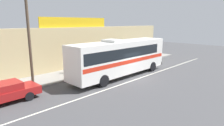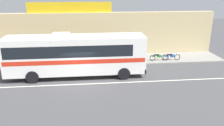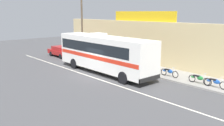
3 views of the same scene
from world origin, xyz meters
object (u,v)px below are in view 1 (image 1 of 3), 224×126
Objects in this scene: motorcycle_red at (143,57)px; pedestrian_far_right at (70,64)px; motorcycle_black at (148,56)px; motorcycle_purple at (130,59)px; utility_pole at (29,35)px; pedestrian_far_left at (101,60)px; intercity_bus at (120,56)px; parked_car at (4,92)px.

pedestrian_far_right is (-11.50, 1.09, 0.56)m from motorcycle_red.
motorcycle_red and motorcycle_black have the same top height.
motorcycle_red and motorcycle_purple have the same top height.
utility_pole is 5.05× the size of pedestrian_far_left.
intercity_bus is 9.05m from motorcycle_red.
utility_pole is at bearing -178.87° from motorcycle_red.
intercity_bus is 10.54m from parked_car.
pedestrian_far_right is (-3.15, 4.25, -0.94)m from intercity_bus.
motorcycle_red is at bearing 1.13° from utility_pole.
parked_car is 15.93m from motorcycle_purple.
intercity_bus is at bearing -20.26° from utility_pole.
motorcycle_purple is at bearing 179.44° from motorcycle_red.
utility_pole reaches higher than intercity_bus.
motorcycle_red is (18.72, 1.89, -0.17)m from parked_car.
intercity_bus reaches higher than parked_car.
parked_car is at bearing -168.03° from pedestrian_far_left.
intercity_bus reaches higher than motorcycle_purple.
pedestrian_far_left reaches higher than motorcycle_black.
motorcycle_black is at bearing 0.91° from utility_pole.
intercity_bus is 6.47m from motorcycle_purple.
intercity_bus is at bearing -53.41° from pedestrian_far_right.
motorcycle_purple is (15.81, 1.92, -0.17)m from parked_car.
utility_pole is 16.49m from motorcycle_red.
parked_car reaches higher than motorcycle_red.
pedestrian_far_left is (-4.66, 0.44, 0.51)m from motorcycle_purple.
utility_pole reaches higher than pedestrian_far_left.
utility_pole is at bearing 159.74° from intercity_bus.
motorcycle_purple is (13.13, 0.34, -3.79)m from utility_pole.
parked_car is 18.82m from motorcycle_red.
utility_pole is (2.68, 1.58, 3.61)m from parked_car.
intercity_bus reaches higher than motorcycle_black.
pedestrian_far_left is 3.97m from pedestrian_far_right.
pedestrian_far_left is at bearing 174.59° from motorcycle_purple.
parked_car is at bearing 173.05° from intercity_bus.
intercity_bus is 6.26× the size of motorcycle_purple.
pedestrian_far_left is at bearing 5.30° from utility_pole.
pedestrian_far_right is (4.55, 1.40, -3.22)m from utility_pole.
pedestrian_far_left is (8.47, 0.79, -3.28)m from utility_pole.
intercity_bus is 6.14× the size of motorcycle_red.
pedestrian_far_right is (-8.58, 1.06, 0.56)m from motorcycle_purple.
motorcycle_purple is 4.29m from motorcycle_black.
motorcycle_purple is 1.10× the size of pedestrian_far_right.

